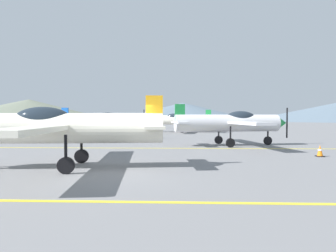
% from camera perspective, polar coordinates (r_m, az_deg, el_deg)
% --- Properties ---
extents(ground_plane, '(400.00, 400.00, 0.00)m').
position_cam_1_polar(ground_plane, '(11.48, -9.39, -8.34)').
color(ground_plane, slate).
extents(apron_line_near, '(80.00, 0.16, 0.01)m').
position_cam_1_polar(apron_line_near, '(7.40, -16.30, -14.12)').
color(apron_line_near, yellow).
rests_on(apron_line_near, ground_plane).
extents(apron_line_far, '(80.00, 0.16, 0.01)m').
position_cam_1_polar(apron_line_far, '(18.58, -4.91, -4.37)').
color(apron_line_far, yellow).
rests_on(apron_line_far, ground_plane).
extents(airplane_near, '(8.36, 9.61, 2.87)m').
position_cam_1_polar(airplane_near, '(12.05, -20.52, -0.21)').
color(airplane_near, silver).
rests_on(airplane_near, ground_plane).
extents(airplane_mid, '(8.39, 9.59, 2.87)m').
position_cam_1_polar(airplane_mid, '(20.59, 12.46, 0.70)').
color(airplane_mid, silver).
rests_on(airplane_mid, ground_plane).
extents(airplane_far, '(8.38, 9.60, 2.87)m').
position_cam_1_polar(airplane_far, '(27.68, -13.11, 0.99)').
color(airplane_far, silver).
rests_on(airplane_far, ground_plane).
extents(airplane_back, '(8.39, 9.59, 2.87)m').
position_cam_1_polar(airplane_back, '(37.17, 2.32, 1.26)').
color(airplane_back, silver).
rests_on(airplane_back, ground_plane).
extents(car_sedan, '(4.19, 4.42, 1.62)m').
position_cam_1_polar(car_sedan, '(44.44, 15.26, 0.31)').
color(car_sedan, white).
rests_on(car_sedan, ground_plane).
extents(traffic_cone_front, '(0.36, 0.36, 0.59)m').
position_cam_1_polar(traffic_cone_front, '(16.55, 27.82, -4.38)').
color(traffic_cone_front, black).
rests_on(traffic_cone_front, ground_plane).
extents(hill_left, '(87.84, 87.84, 11.08)m').
position_cam_1_polar(hill_left, '(169.86, -25.77, 2.90)').
color(hill_left, slate).
rests_on(hill_left, ground_plane).
extents(hill_centerleft, '(76.55, 76.55, 9.39)m').
position_cam_1_polar(hill_centerleft, '(155.22, 2.96, 2.89)').
color(hill_centerleft, slate).
rests_on(hill_centerleft, ground_plane).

